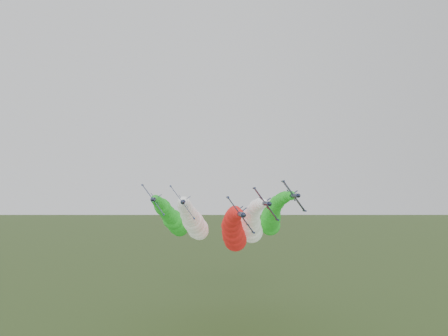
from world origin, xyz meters
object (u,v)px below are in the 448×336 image
at_px(jet_outer_left, 172,219).
at_px(jet_trail, 233,226).
at_px(jet_lead, 234,232).
at_px(jet_inner_left, 194,222).
at_px(jet_outer_right, 272,217).
at_px(jet_inner_right, 251,224).

relative_size(jet_outer_left, jet_trail, 0.99).
distance_m(jet_lead, jet_outer_left, 26.86).
relative_size(jet_inner_left, jet_outer_left, 1.00).
bearing_deg(jet_outer_left, jet_lead, -43.20).
xyz_separation_m(jet_lead, jet_inner_left, (-12.23, 8.40, 2.69)).
bearing_deg(jet_outer_right, jet_inner_right, -147.84).
bearing_deg(jet_trail, jet_outer_right, -47.11).
distance_m(jet_outer_left, jet_trail, 24.65).
bearing_deg(jet_inner_right, jet_outer_right, 32.16).
bearing_deg(jet_outer_left, jet_trail, 23.62).
distance_m(jet_inner_left, jet_trail, 24.98).
distance_m(jet_outer_left, jet_outer_right, 34.74).
bearing_deg(jet_inner_left, jet_outer_left, 126.20).
height_order(jet_lead, jet_outer_left, jet_outer_left).
bearing_deg(jet_inner_right, jet_outer_left, 162.52).
xyz_separation_m(jet_lead, jet_outer_right, (15.12, 14.91, 3.97)).
bearing_deg(jet_trail, jet_lead, -95.94).
distance_m(jet_lead, jet_trail, 28.19).
distance_m(jet_inner_left, jet_outer_right, 28.14).
xyz_separation_m(jet_lead, jet_inner_right, (7.13, 9.89, 1.81)).
distance_m(jet_inner_left, jet_inner_right, 19.44).
xyz_separation_m(jet_lead, jet_trail, (2.92, 28.04, -0.30)).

